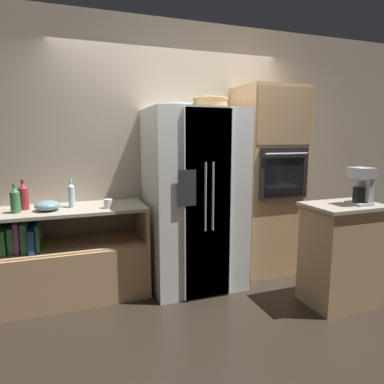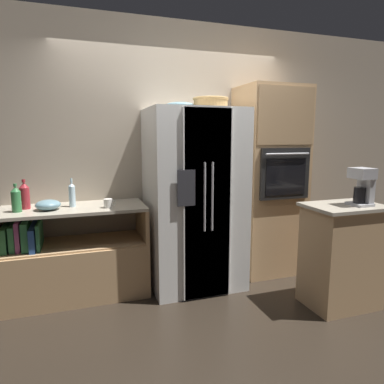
{
  "view_description": "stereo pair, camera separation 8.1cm",
  "coord_description": "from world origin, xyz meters",
  "px_view_note": "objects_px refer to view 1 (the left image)",
  "views": [
    {
      "loc": [
        -1.1,
        -3.26,
        1.57
      ],
      "look_at": [
        0.05,
        -0.06,
        1.01
      ],
      "focal_mm": 32.0,
      "sensor_mm": 36.0,
      "label": 1
    },
    {
      "loc": [
        -1.03,
        -3.28,
        1.57
      ],
      "look_at": [
        0.05,
        -0.06,
        1.01
      ],
      "focal_mm": 32.0,
      "sensor_mm": 36.0,
      "label": 2
    }
  ],
  "objects_px": {
    "mug": "(108,204)",
    "mixing_bowl": "(47,206)",
    "refrigerator": "(194,199)",
    "wall_oven": "(268,181)",
    "bottle_tall": "(23,196)",
    "coffee_maker": "(362,184)",
    "wicker_basket": "(210,103)",
    "fruit_bowl": "(180,105)",
    "bottle_short": "(71,195)",
    "bottle_wide": "(15,200)"
  },
  "relations": [
    {
      "from": "mug",
      "to": "fruit_bowl",
      "type": "bearing_deg",
      "value": 5.48
    },
    {
      "from": "refrigerator",
      "to": "wall_oven",
      "type": "xyz_separation_m",
      "value": [
        0.94,
        0.09,
        0.14
      ]
    },
    {
      "from": "bottle_tall",
      "to": "coffee_maker",
      "type": "relative_size",
      "value": 0.83
    },
    {
      "from": "mixing_bowl",
      "to": "refrigerator",
      "type": "bearing_deg",
      "value": -1.48
    },
    {
      "from": "wall_oven",
      "to": "bottle_short",
      "type": "distance_m",
      "value": 2.14
    },
    {
      "from": "mug",
      "to": "coffee_maker",
      "type": "xyz_separation_m",
      "value": [
        2.13,
        -0.91,
        0.2
      ]
    },
    {
      "from": "wall_oven",
      "to": "fruit_bowl",
      "type": "distance_m",
      "value": 1.35
    },
    {
      "from": "bottle_short",
      "to": "bottle_wide",
      "type": "distance_m",
      "value": 0.48
    },
    {
      "from": "bottle_wide",
      "to": "refrigerator",
      "type": "bearing_deg",
      "value": -1.11
    },
    {
      "from": "bottle_wide",
      "to": "coffee_maker",
      "type": "height_order",
      "value": "coffee_maker"
    },
    {
      "from": "refrigerator",
      "to": "wall_oven",
      "type": "distance_m",
      "value": 0.96
    },
    {
      "from": "mug",
      "to": "coffee_maker",
      "type": "bearing_deg",
      "value": -23.21
    },
    {
      "from": "wall_oven",
      "to": "bottle_tall",
      "type": "bearing_deg",
      "value": 178.61
    },
    {
      "from": "bottle_tall",
      "to": "coffee_maker",
      "type": "bearing_deg",
      "value": -21.09
    },
    {
      "from": "wall_oven",
      "to": "fruit_bowl",
      "type": "xyz_separation_m",
      "value": [
        -1.08,
        -0.06,
        0.81
      ]
    },
    {
      "from": "mug",
      "to": "mixing_bowl",
      "type": "xyz_separation_m",
      "value": [
        -0.54,
        0.08,
        0.0
      ]
    },
    {
      "from": "refrigerator",
      "to": "bottle_tall",
      "type": "xyz_separation_m",
      "value": [
        -1.62,
        0.15,
        0.1
      ]
    },
    {
      "from": "bottle_wide",
      "to": "mug",
      "type": "xyz_separation_m",
      "value": [
        0.8,
        -0.07,
        -0.07
      ]
    },
    {
      "from": "fruit_bowl",
      "to": "bottle_short",
      "type": "distance_m",
      "value": 1.37
    },
    {
      "from": "mug",
      "to": "mixing_bowl",
      "type": "height_order",
      "value": "mixing_bowl"
    },
    {
      "from": "bottle_tall",
      "to": "mixing_bowl",
      "type": "relative_size",
      "value": 1.24
    },
    {
      "from": "wall_oven",
      "to": "bottle_wide",
      "type": "height_order",
      "value": "wall_oven"
    },
    {
      "from": "refrigerator",
      "to": "mixing_bowl",
      "type": "bearing_deg",
      "value": 178.52
    },
    {
      "from": "bottle_wide",
      "to": "bottle_short",
      "type": "bearing_deg",
      "value": 10.56
    },
    {
      "from": "bottle_tall",
      "to": "mixing_bowl",
      "type": "distance_m",
      "value": 0.25
    },
    {
      "from": "bottle_tall",
      "to": "coffee_maker",
      "type": "distance_m",
      "value": 3.08
    },
    {
      "from": "fruit_bowl",
      "to": "bottle_tall",
      "type": "bearing_deg",
      "value": 175.23
    },
    {
      "from": "bottle_short",
      "to": "mug",
      "type": "height_order",
      "value": "bottle_short"
    },
    {
      "from": "refrigerator",
      "to": "coffee_maker",
      "type": "xyz_separation_m",
      "value": [
        1.25,
        -0.95,
        0.22
      ]
    },
    {
      "from": "wicker_basket",
      "to": "bottle_short",
      "type": "relative_size",
      "value": 1.3
    },
    {
      "from": "bottle_tall",
      "to": "mixing_bowl",
      "type": "height_order",
      "value": "bottle_tall"
    },
    {
      "from": "wall_oven",
      "to": "mixing_bowl",
      "type": "height_order",
      "value": "wall_oven"
    },
    {
      "from": "bottle_tall",
      "to": "bottle_wide",
      "type": "relative_size",
      "value": 1.08
    },
    {
      "from": "wall_oven",
      "to": "wicker_basket",
      "type": "height_order",
      "value": "wall_oven"
    },
    {
      "from": "bottle_short",
      "to": "mug",
      "type": "xyz_separation_m",
      "value": [
        0.32,
        -0.16,
        -0.08
      ]
    },
    {
      "from": "wicker_basket",
      "to": "bottle_tall",
      "type": "height_order",
      "value": "wicker_basket"
    },
    {
      "from": "fruit_bowl",
      "to": "bottle_short",
      "type": "relative_size",
      "value": 1.04
    },
    {
      "from": "fruit_bowl",
      "to": "bottle_tall",
      "type": "height_order",
      "value": "fruit_bowl"
    },
    {
      "from": "mug",
      "to": "mixing_bowl",
      "type": "bearing_deg",
      "value": 171.93
    },
    {
      "from": "refrigerator",
      "to": "mixing_bowl",
      "type": "xyz_separation_m",
      "value": [
        -1.41,
        0.04,
        0.02
      ]
    },
    {
      "from": "refrigerator",
      "to": "mixing_bowl",
      "type": "height_order",
      "value": "refrigerator"
    },
    {
      "from": "refrigerator",
      "to": "bottle_tall",
      "type": "relative_size",
      "value": 6.63
    },
    {
      "from": "bottle_wide",
      "to": "coffee_maker",
      "type": "xyz_separation_m",
      "value": [
        2.93,
        -0.99,
        0.13
      ]
    },
    {
      "from": "fruit_bowl",
      "to": "coffee_maker",
      "type": "relative_size",
      "value": 0.86
    },
    {
      "from": "mixing_bowl",
      "to": "coffee_maker",
      "type": "height_order",
      "value": "coffee_maker"
    },
    {
      "from": "mug",
      "to": "wicker_basket",
      "type": "bearing_deg",
      "value": -0.46
    },
    {
      "from": "mug",
      "to": "coffee_maker",
      "type": "distance_m",
      "value": 2.33
    },
    {
      "from": "wicker_basket",
      "to": "fruit_bowl",
      "type": "height_order",
      "value": "wicker_basket"
    },
    {
      "from": "bottle_wide",
      "to": "mixing_bowl",
      "type": "relative_size",
      "value": 1.15
    },
    {
      "from": "fruit_bowl",
      "to": "wall_oven",
      "type": "bearing_deg",
      "value": 3.25
    }
  ]
}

